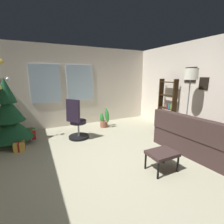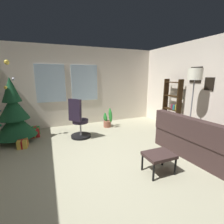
% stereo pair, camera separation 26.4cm
% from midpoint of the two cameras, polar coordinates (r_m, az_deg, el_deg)
% --- Properties ---
extents(ground_plane, '(5.50, 6.21, 0.10)m').
position_cam_midpoint_polar(ground_plane, '(3.24, 4.11, -20.33)').
color(ground_plane, '#A3A084').
extents(wall_back_with_windows, '(5.50, 0.12, 2.67)m').
position_cam_midpoint_polar(wall_back_with_windows, '(5.72, -10.04, 8.90)').
color(wall_back_with_windows, beige).
rests_on(wall_back_with_windows, ground_plane).
extents(couch, '(1.83, 2.02, 0.89)m').
position_cam_midpoint_polar(couch, '(4.12, 33.96, -9.53)').
color(couch, '#372624').
rests_on(couch, ground_plane).
extents(footstool, '(0.52, 0.40, 0.37)m').
position_cam_midpoint_polar(footstool, '(3.11, 18.84, -14.71)').
color(footstool, '#372624').
rests_on(footstool, ground_plane).
extents(holiday_tree, '(1.02, 1.02, 2.09)m').
position_cam_midpoint_polar(holiday_tree, '(4.78, -30.15, -1.07)').
color(holiday_tree, '#4C331E').
rests_on(holiday_tree, ground_plane).
extents(gift_box_red, '(0.28, 0.34, 0.24)m').
position_cam_midpoint_polar(gift_box_red, '(5.10, -24.55, -6.66)').
color(gift_box_red, red).
rests_on(gift_box_red, ground_plane).
extents(gift_box_green, '(0.31, 0.38, 0.26)m').
position_cam_midpoint_polar(gift_box_green, '(5.13, -24.72, -6.43)').
color(gift_box_green, '#1E722D').
rests_on(gift_box_green, ground_plane).
extents(gift_box_gold, '(0.23, 0.30, 0.21)m').
position_cam_midpoint_polar(gift_box_gold, '(4.49, -27.75, -9.86)').
color(gift_box_gold, gold).
rests_on(gift_box_gold, ground_plane).
extents(office_chair, '(0.59, 0.59, 1.12)m').
position_cam_midpoint_polar(office_chair, '(4.52, -10.11, -3.85)').
color(office_chair, black).
rests_on(office_chair, ground_plane).
extents(bookshelf, '(0.18, 0.64, 1.61)m').
position_cam_midpoint_polar(bookshelf, '(5.47, 21.81, 1.32)').
color(bookshelf, black).
rests_on(bookshelf, ground_plane).
extents(floor_lamp, '(0.34, 0.34, 1.90)m').
position_cam_midpoint_polar(floor_lamp, '(4.54, 28.85, 9.88)').
color(floor_lamp, slate).
rests_on(floor_lamp, ground_plane).
extents(potted_plant, '(0.32, 0.41, 0.64)m').
position_cam_midpoint_polar(potted_plant, '(5.44, -0.21, -2.72)').
color(potted_plant, brown).
rests_on(potted_plant, ground_plane).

